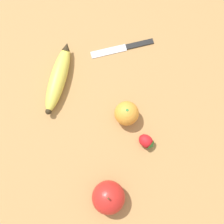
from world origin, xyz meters
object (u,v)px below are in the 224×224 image
apple (108,197)px  paring_knife (125,47)px  orange (127,113)px  strawberry (147,142)px  banana (58,78)px

apple → paring_knife: size_ratio=0.45×
apple → paring_knife: (-0.35, 0.25, -0.03)m
orange → apple: 0.22m
apple → paring_knife: bearing=144.5°
orange → strawberry: (0.09, 0.01, -0.02)m
orange → banana: bearing=-148.4°
banana → apple: apple is taller
paring_knife → strawberry: bearing=176.5°
strawberry → paring_knife: (-0.28, 0.09, -0.01)m
strawberry → apple: size_ratio=0.62×
banana → orange: size_ratio=2.74×
banana → strawberry: banana is taller
paring_knife → banana: bearing=104.8°
banana → apple: (0.35, -0.03, 0.02)m
banana → paring_knife: 0.22m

